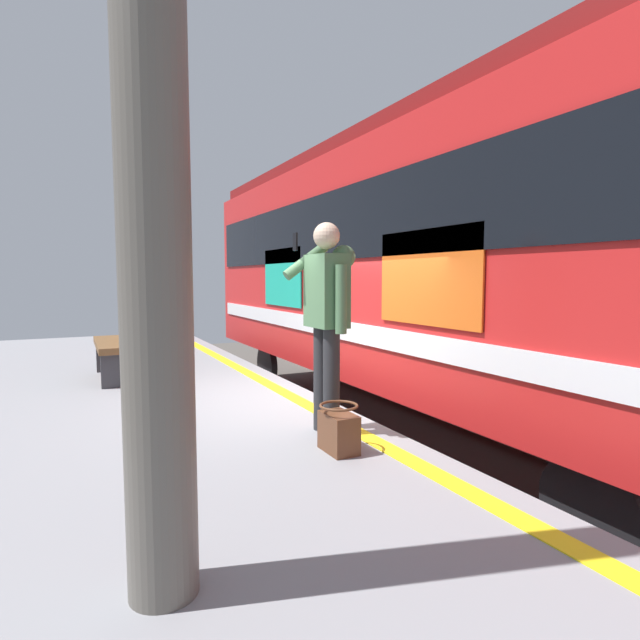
{
  "coord_description": "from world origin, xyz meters",
  "views": [
    {
      "loc": [
        -4.84,
        2.42,
        2.31
      ],
      "look_at": [
        -0.58,
        0.3,
        1.9
      ],
      "focal_mm": 28.0,
      "sensor_mm": 36.0,
      "label": 1
    }
  ],
  "objects_px": {
    "handbag": "(339,430)",
    "station_column": "(152,165)",
    "bench": "(119,341)",
    "train_carriage": "(427,260)",
    "passenger": "(327,309)"
  },
  "relations": [
    {
      "from": "handbag",
      "to": "station_column",
      "type": "height_order",
      "value": "station_column"
    },
    {
      "from": "bench",
      "to": "station_column",
      "type": "bearing_deg",
      "value": 177.2
    },
    {
      "from": "train_carriage",
      "to": "station_column",
      "type": "height_order",
      "value": "station_column"
    },
    {
      "from": "train_carriage",
      "to": "station_column",
      "type": "bearing_deg",
      "value": 130.79
    },
    {
      "from": "station_column",
      "to": "bench",
      "type": "relative_size",
      "value": 2.42
    },
    {
      "from": "handbag",
      "to": "bench",
      "type": "bearing_deg",
      "value": 18.37
    },
    {
      "from": "station_column",
      "to": "bench",
      "type": "distance_m",
      "value": 5.0
    },
    {
      "from": "bench",
      "to": "passenger",
      "type": "bearing_deg",
      "value": -156.96
    },
    {
      "from": "station_column",
      "to": "bench",
      "type": "height_order",
      "value": "station_column"
    },
    {
      "from": "handbag",
      "to": "bench",
      "type": "xyz_separation_m",
      "value": [
        3.68,
        1.22,
        0.32
      ]
    },
    {
      "from": "passenger",
      "to": "bench",
      "type": "distance_m",
      "value": 3.54
    },
    {
      "from": "train_carriage",
      "to": "passenger",
      "type": "xyz_separation_m",
      "value": [
        -2.09,
        2.7,
        -0.52
      ]
    },
    {
      "from": "passenger",
      "to": "handbag",
      "type": "xyz_separation_m",
      "value": [
        -0.47,
        0.14,
        -0.88
      ]
    },
    {
      "from": "handbag",
      "to": "bench",
      "type": "relative_size",
      "value": 0.25
    },
    {
      "from": "train_carriage",
      "to": "bench",
      "type": "xyz_separation_m",
      "value": [
        1.12,
        4.07,
        -1.08
      ]
    }
  ]
}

